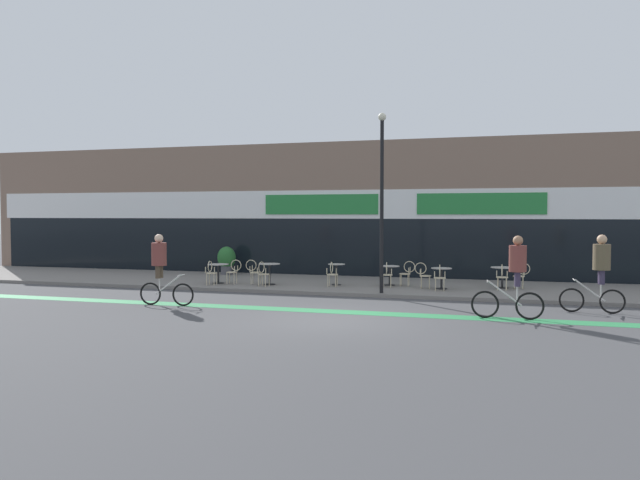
{
  "coord_description": "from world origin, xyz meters",
  "views": [
    {
      "loc": [
        4.26,
        -15.31,
        2.72
      ],
      "look_at": [
        -1.95,
        5.47,
        1.81
      ],
      "focal_mm": 35.0,
      "sensor_mm": 36.0,
      "label": 1
    }
  ],
  "objects_px": {
    "bistro_table_1": "(269,269)",
    "lamp_post": "(382,191)",
    "bistro_table_3": "(390,271)",
    "bistro_table_4": "(441,274)",
    "cafe_chair_0_side": "(234,270)",
    "cyclist_0": "(515,272)",
    "cafe_chair_2_near": "(332,272)",
    "cyclist_2": "(599,267)",
    "cafe_chair_1_side": "(254,270)",
    "planter_pot": "(227,259)",
    "cafe_chair_3_near": "(387,273)",
    "cafe_chair_1_near": "(263,272)",
    "bistro_table_5": "(502,273)",
    "cafe_chair_5_side": "(521,274)",
    "bistro_table_0": "(218,269)",
    "cafe_chair_4_near": "(440,276)",
    "cafe_chair_4_side": "(423,274)",
    "cafe_chair_5_near": "(502,275)",
    "cafe_chair_3_side": "(407,272)",
    "cyclist_1": "(161,264)",
    "bistro_table_2": "(336,270)",
    "cafe_chair_0_near": "(211,271)"
  },
  "relations": [
    {
      "from": "cafe_chair_1_near",
      "to": "cyclist_1",
      "type": "relative_size",
      "value": 0.43
    },
    {
      "from": "cafe_chair_5_side",
      "to": "cyclist_0",
      "type": "height_order",
      "value": "cyclist_0"
    },
    {
      "from": "cafe_chair_2_near",
      "to": "bistro_table_0",
      "type": "bearing_deg",
      "value": 87.6
    },
    {
      "from": "bistro_table_0",
      "to": "cafe_chair_0_near",
      "type": "xyz_separation_m",
      "value": [
        0.01,
        -0.63,
        -0.01
      ]
    },
    {
      "from": "bistro_table_0",
      "to": "bistro_table_2",
      "type": "bearing_deg",
      "value": 9.9
    },
    {
      "from": "cafe_chair_0_near",
      "to": "cyclist_1",
      "type": "distance_m",
      "value": 4.29
    },
    {
      "from": "cyclist_1",
      "to": "bistro_table_0",
      "type": "bearing_deg",
      "value": 91.73
    },
    {
      "from": "cafe_chair_0_side",
      "to": "cyclist_0",
      "type": "xyz_separation_m",
      "value": [
        9.9,
        -4.41,
        0.6
      ]
    },
    {
      "from": "bistro_table_3",
      "to": "cafe_chair_4_near",
      "type": "relative_size",
      "value": 0.79
    },
    {
      "from": "bistro_table_5",
      "to": "cafe_chair_3_side",
      "type": "xyz_separation_m",
      "value": [
        -3.31,
        -0.29,
        -0.02
      ]
    },
    {
      "from": "bistro_table_1",
      "to": "lamp_post",
      "type": "distance_m",
      "value": 5.37
    },
    {
      "from": "cyclist_2",
      "to": "cafe_chair_5_side",
      "type": "bearing_deg",
      "value": -64.78
    },
    {
      "from": "cyclist_0",
      "to": "bistro_table_3",
      "type": "bearing_deg",
      "value": -53.76
    },
    {
      "from": "cafe_chair_3_side",
      "to": "cafe_chair_4_near",
      "type": "height_order",
      "value": "same"
    },
    {
      "from": "bistro_table_0",
      "to": "cafe_chair_5_near",
      "type": "distance_m",
      "value": 10.22
    },
    {
      "from": "bistro_table_4",
      "to": "cafe_chair_5_side",
      "type": "xyz_separation_m",
      "value": [
        2.64,
        0.84,
        -0.01
      ]
    },
    {
      "from": "cafe_chair_1_near",
      "to": "cafe_chair_5_side",
      "type": "xyz_separation_m",
      "value": [
        8.84,
        1.94,
        0.0
      ]
    },
    {
      "from": "cafe_chair_4_side",
      "to": "cafe_chair_5_near",
      "type": "bearing_deg",
      "value": 0.59
    },
    {
      "from": "bistro_table_1",
      "to": "lamp_post",
      "type": "bearing_deg",
      "value": -15.7
    },
    {
      "from": "cafe_chair_3_near",
      "to": "cafe_chair_1_near",
      "type": "bearing_deg",
      "value": 95.2
    },
    {
      "from": "cafe_chair_0_side",
      "to": "bistro_table_4",
      "type": "bearing_deg",
      "value": -179.41
    },
    {
      "from": "bistro_table_2",
      "to": "planter_pot",
      "type": "relative_size",
      "value": 0.65
    },
    {
      "from": "bistro_table_4",
      "to": "cafe_chair_0_side",
      "type": "distance_m",
      "value": 7.57
    },
    {
      "from": "cafe_chair_0_side",
      "to": "cafe_chair_3_side",
      "type": "height_order",
      "value": "same"
    },
    {
      "from": "bistro_table_3",
      "to": "cafe_chair_1_side",
      "type": "bearing_deg",
      "value": -168.11
    },
    {
      "from": "bistro_table_4",
      "to": "cafe_chair_4_near",
      "type": "distance_m",
      "value": 0.63
    },
    {
      "from": "bistro_table_3",
      "to": "cafe_chair_5_near",
      "type": "bearing_deg",
      "value": -4.83
    },
    {
      "from": "bistro_table_3",
      "to": "cyclist_1",
      "type": "distance_m",
      "value": 8.37
    },
    {
      "from": "cafe_chair_4_side",
      "to": "cafe_chair_5_near",
      "type": "xyz_separation_m",
      "value": [
        2.64,
        0.22,
        0.0
      ]
    },
    {
      "from": "cafe_chair_0_near",
      "to": "bistro_table_3",
      "type": "bearing_deg",
      "value": -80.57
    },
    {
      "from": "cafe_chair_1_near",
      "to": "cafe_chair_4_side",
      "type": "distance_m",
      "value": 5.68
    },
    {
      "from": "cafe_chair_0_near",
      "to": "cafe_chair_5_near",
      "type": "relative_size",
      "value": 1.0
    },
    {
      "from": "bistro_table_3",
      "to": "lamp_post",
      "type": "bearing_deg",
      "value": -86.46
    },
    {
      "from": "bistro_table_0",
      "to": "cafe_chair_1_near",
      "type": "distance_m",
      "value": 2.02
    },
    {
      "from": "cafe_chair_2_near",
      "to": "cafe_chair_5_near",
      "type": "bearing_deg",
      "value": -87.13
    },
    {
      "from": "bistro_table_1",
      "to": "cyclist_0",
      "type": "xyz_separation_m",
      "value": [
        8.54,
        -4.57,
        0.56
      ]
    },
    {
      "from": "cafe_chair_3_near",
      "to": "cyclist_1",
      "type": "relative_size",
      "value": 0.43
    },
    {
      "from": "bistro_table_5",
      "to": "cafe_chair_0_side",
      "type": "distance_m",
      "value": 9.68
    },
    {
      "from": "cafe_chair_3_side",
      "to": "cafe_chair_4_near",
      "type": "bearing_deg",
      "value": 137.07
    },
    {
      "from": "cafe_chair_2_near",
      "to": "cyclist_2",
      "type": "relative_size",
      "value": 0.42
    },
    {
      "from": "planter_pot",
      "to": "cyclist_0",
      "type": "xyz_separation_m",
      "value": [
        11.73,
        -7.68,
        0.46
      ]
    },
    {
      "from": "bistro_table_1",
      "to": "cafe_chair_4_near",
      "type": "bearing_deg",
      "value": -1.36
    },
    {
      "from": "bistro_table_2",
      "to": "bistro_table_3",
      "type": "relative_size",
      "value": 1.08
    },
    {
      "from": "cafe_chair_4_near",
      "to": "cafe_chair_3_side",
      "type": "bearing_deg",
      "value": 43.4
    },
    {
      "from": "bistro_table_5",
      "to": "cafe_chair_5_side",
      "type": "xyz_separation_m",
      "value": [
        0.63,
        0.0,
        -0.02
      ]
    },
    {
      "from": "cafe_chair_3_near",
      "to": "cyclist_2",
      "type": "distance_m",
      "value": 7.3
    },
    {
      "from": "bistro_table_3",
      "to": "bistro_table_4",
      "type": "bearing_deg",
      "value": -15.81
    },
    {
      "from": "cafe_chair_3_side",
      "to": "cafe_chair_4_side",
      "type": "bearing_deg",
      "value": 139.54
    },
    {
      "from": "cyclist_2",
      "to": "bistro_table_2",
      "type": "bearing_deg",
      "value": -22.12
    },
    {
      "from": "cafe_chair_1_side",
      "to": "planter_pot",
      "type": "distance_m",
      "value": 4.04
    }
  ]
}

